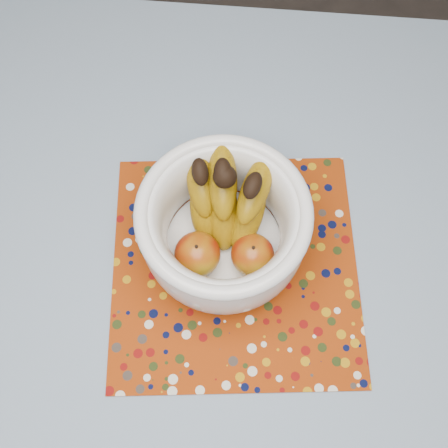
# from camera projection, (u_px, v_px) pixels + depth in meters

# --- Properties ---
(table) EXTENTS (1.20, 1.20, 0.75)m
(table) POSITION_uv_depth(u_px,v_px,m) (195.00, 348.00, 0.87)
(table) COLOR brown
(table) RESTS_ON ground
(tablecloth) EXTENTS (1.32, 1.32, 0.01)m
(tablecloth) POSITION_uv_depth(u_px,v_px,m) (192.00, 339.00, 0.79)
(tablecloth) COLOR slate
(tablecloth) RESTS_ON table
(placemat) EXTENTS (0.42, 0.42, 0.00)m
(placemat) POSITION_uv_depth(u_px,v_px,m) (235.00, 266.00, 0.83)
(placemat) COLOR #872C07
(placemat) RESTS_ON tablecloth
(fruit_bowl) EXTENTS (0.25, 0.25, 0.18)m
(fruit_bowl) POSITION_uv_depth(u_px,v_px,m) (225.00, 221.00, 0.76)
(fruit_bowl) COLOR white
(fruit_bowl) RESTS_ON placemat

